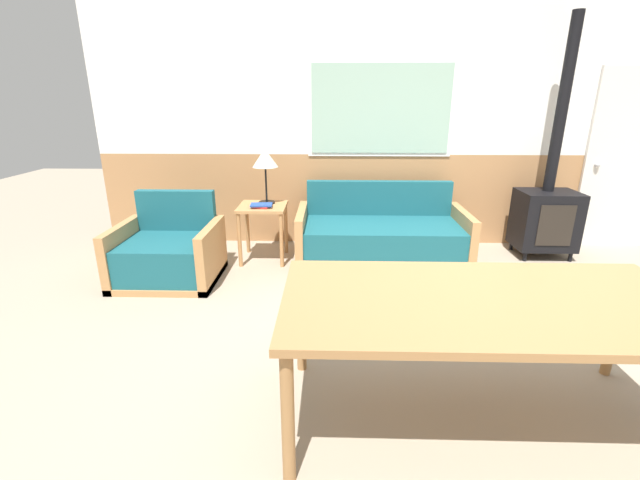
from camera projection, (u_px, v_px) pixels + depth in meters
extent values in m
plane|color=gray|center=(475.00, 375.00, 2.70)|extent=(16.00, 16.00, 0.00)
cube|color=#AD7A4C|center=(410.00, 199.00, 5.03)|extent=(7.20, 0.06, 1.05)
cube|color=white|center=(418.00, 77.00, 4.60)|extent=(7.20, 0.06, 1.65)
cube|color=white|center=(381.00, 109.00, 4.68)|extent=(1.60, 0.01, 1.02)
cube|color=#99BCA8|center=(381.00, 109.00, 4.67)|extent=(1.52, 0.02, 0.94)
cube|color=#B27F4C|center=(380.00, 257.00, 4.61)|extent=(1.77, 0.86, 0.06)
cube|color=#195660|center=(381.00, 240.00, 4.52)|extent=(1.61, 0.78, 0.34)
cube|color=#195660|center=(379.00, 198.00, 4.79)|extent=(1.61, 0.10, 0.38)
cube|color=#B27F4C|center=(302.00, 235.00, 4.55)|extent=(0.08, 0.86, 0.54)
cube|color=#B27F4C|center=(461.00, 236.00, 4.51)|extent=(0.08, 0.86, 0.54)
cube|color=#B27F4C|center=(171.00, 277.00, 4.11)|extent=(0.92, 0.79, 0.06)
cube|color=#195660|center=(167.00, 258.00, 4.02)|extent=(0.76, 0.71, 0.34)
cube|color=#195660|center=(177.00, 210.00, 4.25)|extent=(0.76, 0.10, 0.40)
cube|color=#B27F4C|center=(124.00, 253.00, 4.04)|extent=(0.08, 0.79, 0.54)
cube|color=#B27F4C|center=(212.00, 254.00, 4.02)|extent=(0.08, 0.79, 0.54)
cube|color=#B27F4C|center=(262.00, 207.00, 4.45)|extent=(0.49, 0.49, 0.03)
cylinder|color=#B27F4C|center=(239.00, 240.00, 4.35)|extent=(0.04, 0.04, 0.57)
cylinder|color=#B27F4C|center=(281.00, 241.00, 4.34)|extent=(0.04, 0.04, 0.57)
cylinder|color=#B27F4C|center=(247.00, 228.00, 4.75)|extent=(0.04, 0.04, 0.57)
cylinder|color=#B27F4C|center=(286.00, 228.00, 4.74)|extent=(0.04, 0.04, 0.57)
cylinder|color=black|center=(267.00, 203.00, 4.52)|extent=(0.17, 0.17, 0.02)
cylinder|color=black|center=(266.00, 184.00, 4.46)|extent=(0.02, 0.02, 0.37)
cone|color=beige|center=(265.00, 158.00, 4.37)|extent=(0.26, 0.26, 0.19)
cube|color=#B22823|center=(262.00, 206.00, 4.37)|extent=(0.18, 0.18, 0.02)
cube|color=#234799|center=(261.00, 205.00, 4.35)|extent=(0.23, 0.16, 0.02)
cube|color=#9E7042|center=(488.00, 302.00, 2.12)|extent=(2.05, 0.97, 0.04)
cylinder|color=#9E7042|center=(288.00, 418.00, 1.86)|extent=(0.06, 0.06, 0.68)
cylinder|color=#9E7042|center=(301.00, 321.00, 2.66)|extent=(0.06, 0.06, 0.68)
cylinder|color=#9E7042|center=(616.00, 326.00, 2.61)|extent=(0.06, 0.06, 0.68)
cylinder|color=black|center=(525.00, 256.00, 4.57)|extent=(0.04, 0.04, 0.10)
cylinder|color=black|center=(570.00, 257.00, 4.55)|extent=(0.04, 0.04, 0.10)
cylinder|color=black|center=(511.00, 245.00, 4.91)|extent=(0.04, 0.04, 0.10)
cylinder|color=black|center=(553.00, 246.00, 4.90)|extent=(0.04, 0.04, 0.10)
cube|color=black|center=(545.00, 220.00, 4.62)|extent=(0.60, 0.46, 0.62)
cube|color=black|center=(556.00, 226.00, 4.40)|extent=(0.36, 0.01, 0.43)
cylinder|color=black|center=(562.00, 106.00, 4.29)|extent=(0.11, 0.11, 1.73)
cube|color=silver|center=(622.00, 161.00, 4.77)|extent=(0.83, 0.04, 1.98)
sphere|color=silver|center=(597.00, 165.00, 4.75)|extent=(0.06, 0.06, 0.06)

